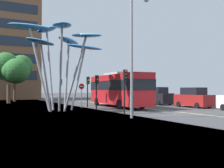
{
  "coord_description": "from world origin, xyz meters",
  "views": [
    {
      "loc": [
        -14.24,
        -17.47,
        1.98
      ],
      "look_at": [
        -1.41,
        7.04,
        2.5
      ],
      "focal_mm": 43.1,
      "sensor_mm": 36.0,
      "label": 1
    }
  ],
  "objects_px": {
    "leaf_sculpture": "(59,41)",
    "pedestrian": "(132,103)",
    "street_lamp": "(135,40)",
    "car_side_street": "(129,96)",
    "traffic_light_island_mid": "(88,85)",
    "traffic_light_kerb_far": "(97,85)",
    "car_parked_mid": "(193,98)",
    "traffic_light_opposite": "(61,86)",
    "no_entry_sign": "(81,92)",
    "car_parked_far": "(157,96)",
    "red_bus": "(118,88)",
    "car_far_side": "(109,95)",
    "traffic_light_kerb_near": "(125,82)"
  },
  "relations": [
    {
      "from": "red_bus",
      "to": "car_side_street",
      "type": "height_order",
      "value": "red_bus"
    },
    {
      "from": "traffic_light_kerb_near",
      "to": "traffic_light_kerb_far",
      "type": "relative_size",
      "value": 1.06
    },
    {
      "from": "red_bus",
      "to": "traffic_light_kerb_near",
      "type": "xyz_separation_m",
      "value": [
        -3.63,
        -7.68,
        0.48
      ]
    },
    {
      "from": "car_parked_mid",
      "to": "no_entry_sign",
      "type": "relative_size",
      "value": 1.73
    },
    {
      "from": "traffic_light_opposite",
      "to": "car_far_side",
      "type": "relative_size",
      "value": 0.81
    },
    {
      "from": "car_side_street",
      "to": "no_entry_sign",
      "type": "distance_m",
      "value": 13.69
    },
    {
      "from": "traffic_light_island_mid",
      "to": "pedestrian",
      "type": "bearing_deg",
      "value": -87.38
    },
    {
      "from": "traffic_light_kerb_near",
      "to": "car_far_side",
      "type": "xyz_separation_m",
      "value": [
        10.6,
        23.52,
        -1.52
      ]
    },
    {
      "from": "car_parked_mid",
      "to": "traffic_light_kerb_far",
      "type": "bearing_deg",
      "value": 170.6
    },
    {
      "from": "traffic_light_kerb_far",
      "to": "car_parked_mid",
      "type": "height_order",
      "value": "traffic_light_kerb_far"
    },
    {
      "from": "traffic_light_opposite",
      "to": "car_far_side",
      "type": "distance_m",
      "value": 12.34
    },
    {
      "from": "leaf_sculpture",
      "to": "pedestrian",
      "type": "bearing_deg",
      "value": -50.82
    },
    {
      "from": "traffic_light_kerb_near",
      "to": "traffic_light_island_mid",
      "type": "xyz_separation_m",
      "value": [
        0.45,
        8.69,
        -0.13
      ]
    },
    {
      "from": "car_parked_far",
      "to": "car_parked_mid",
      "type": "bearing_deg",
      "value": -87.67
    },
    {
      "from": "traffic_light_island_mid",
      "to": "street_lamp",
      "type": "height_order",
      "value": "street_lamp"
    },
    {
      "from": "traffic_light_island_mid",
      "to": "car_parked_far",
      "type": "xyz_separation_m",
      "value": [
        9.9,
        0.78,
        -1.37
      ]
    },
    {
      "from": "traffic_light_island_mid",
      "to": "car_parked_mid",
      "type": "height_order",
      "value": "traffic_light_island_mid"
    },
    {
      "from": "traffic_light_island_mid",
      "to": "car_parked_mid",
      "type": "bearing_deg",
      "value": -27.34
    },
    {
      "from": "street_lamp",
      "to": "traffic_light_kerb_near",
      "type": "bearing_deg",
      "value": 75.16
    },
    {
      "from": "leaf_sculpture",
      "to": "pedestrian",
      "type": "relative_size",
      "value": 5.38
    },
    {
      "from": "car_parked_far",
      "to": "street_lamp",
      "type": "bearing_deg",
      "value": -132.48
    },
    {
      "from": "car_parked_far",
      "to": "car_far_side",
      "type": "relative_size",
      "value": 1.07
    },
    {
      "from": "traffic_light_opposite",
      "to": "pedestrian",
      "type": "relative_size",
      "value": 1.98
    },
    {
      "from": "no_entry_sign",
      "to": "leaf_sculpture",
      "type": "bearing_deg",
      "value": -143.27
    },
    {
      "from": "red_bus",
      "to": "car_side_street",
      "type": "relative_size",
      "value": 2.64
    },
    {
      "from": "car_far_side",
      "to": "pedestrian",
      "type": "relative_size",
      "value": 2.44
    },
    {
      "from": "leaf_sculpture",
      "to": "car_far_side",
      "type": "relative_size",
      "value": 2.21
    },
    {
      "from": "red_bus",
      "to": "traffic_light_opposite",
      "type": "distance_m",
      "value": 10.25
    },
    {
      "from": "red_bus",
      "to": "car_far_side",
      "type": "relative_size",
      "value": 2.87
    },
    {
      "from": "leaf_sculpture",
      "to": "street_lamp",
      "type": "relative_size",
      "value": 1.06
    },
    {
      "from": "street_lamp",
      "to": "pedestrian",
      "type": "distance_m",
      "value": 5.6
    },
    {
      "from": "car_parked_far",
      "to": "leaf_sculpture",
      "type": "bearing_deg",
      "value": -165.08
    },
    {
      "from": "street_lamp",
      "to": "car_side_street",
      "type": "bearing_deg",
      "value": 59.9
    },
    {
      "from": "traffic_light_opposite",
      "to": "street_lamp",
      "type": "height_order",
      "value": "street_lamp"
    },
    {
      "from": "traffic_light_opposite",
      "to": "car_parked_mid",
      "type": "xyz_separation_m",
      "value": [
        10.55,
        -13.84,
        -1.42
      ]
    },
    {
      "from": "traffic_light_kerb_far",
      "to": "traffic_light_opposite",
      "type": "height_order",
      "value": "traffic_light_opposite"
    },
    {
      "from": "traffic_light_kerb_far",
      "to": "car_parked_mid",
      "type": "xyz_separation_m",
      "value": [
        10.67,
        -1.77,
        -1.39
      ]
    },
    {
      "from": "no_entry_sign",
      "to": "red_bus",
      "type": "bearing_deg",
      "value": -4.64
    },
    {
      "from": "car_parked_mid",
      "to": "traffic_light_island_mid",
      "type": "bearing_deg",
      "value": 152.66
    },
    {
      "from": "traffic_light_island_mid",
      "to": "car_parked_far",
      "type": "height_order",
      "value": "traffic_light_island_mid"
    },
    {
      "from": "car_side_street",
      "to": "car_parked_far",
      "type": "bearing_deg",
      "value": -89.53
    },
    {
      "from": "traffic_light_kerb_near",
      "to": "no_entry_sign",
      "type": "xyz_separation_m",
      "value": [
        -0.54,
        8.02,
        -0.84
      ]
    },
    {
      "from": "traffic_light_kerb_far",
      "to": "traffic_light_island_mid",
      "type": "relative_size",
      "value": 0.99
    },
    {
      "from": "pedestrian",
      "to": "no_entry_sign",
      "type": "relative_size",
      "value": 0.66
    },
    {
      "from": "traffic_light_kerb_near",
      "to": "car_parked_far",
      "type": "height_order",
      "value": "traffic_light_kerb_near"
    },
    {
      "from": "car_side_street",
      "to": "traffic_light_opposite",
      "type": "bearing_deg",
      "value": 174.83
    },
    {
      "from": "traffic_light_island_mid",
      "to": "traffic_light_opposite",
      "type": "bearing_deg",
      "value": 92.72
    },
    {
      "from": "car_parked_mid",
      "to": "car_parked_far",
      "type": "height_order",
      "value": "car_parked_far"
    },
    {
      "from": "car_parked_mid",
      "to": "street_lamp",
      "type": "xyz_separation_m",
      "value": [
        -11.29,
        -6.04,
        4.36
      ]
    },
    {
      "from": "traffic_light_opposite",
      "to": "car_parked_mid",
      "type": "relative_size",
      "value": 0.76
    }
  ]
}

